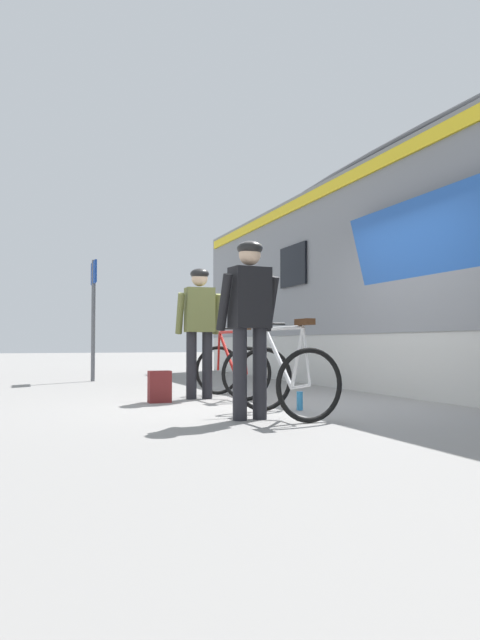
{
  "coord_description": "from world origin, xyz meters",
  "views": [
    {
      "loc": [
        -3.21,
        -6.57,
        0.75
      ],
      "look_at": [
        -0.55,
        0.53,
        1.05
      ],
      "focal_mm": 32.98,
      "sensor_mm": 36.0,
      "label": 1
    }
  ],
  "objects_px": {
    "cyclist_near_in_dark": "(250,312)",
    "backpack_on_platform": "(160,387)",
    "train_car": "(473,263)",
    "bicycle_far_red": "(232,368)",
    "water_bottle_near_the_bikes": "(300,401)",
    "platform_sign_post": "(94,299)",
    "cyclist_far_in_olive": "(199,321)",
    "bicycle_near_white": "(285,377)"
  },
  "relations": [
    {
      "from": "backpack_on_platform",
      "to": "train_car",
      "type": "bearing_deg",
      "value": -1.35
    },
    {
      "from": "train_car",
      "to": "cyclist_far_in_olive",
      "type": "xyz_separation_m",
      "value": [
        -4.18,
        0.53,
        -0.91
      ]
    },
    {
      "from": "cyclist_far_in_olive",
      "to": "train_car",
      "type": "bearing_deg",
      "value": -7.18
    },
    {
      "from": "train_car",
      "to": "bicycle_near_white",
      "type": "xyz_separation_m",
      "value": [
        -3.91,
        -1.63,
        -1.56
      ]
    },
    {
      "from": "backpack_on_platform",
      "to": "water_bottle_near_the_bikes",
      "type": "relative_size",
      "value": 1.92
    },
    {
      "from": "bicycle_far_red",
      "to": "backpack_on_platform",
      "type": "height_order",
      "value": "bicycle_far_red"
    },
    {
      "from": "bicycle_far_red",
      "to": "platform_sign_post",
      "type": "bearing_deg",
      "value": 108.17
    },
    {
      "from": "cyclist_far_in_olive",
      "to": "water_bottle_near_the_bikes",
      "type": "bearing_deg",
      "value": -67.89
    },
    {
      "from": "cyclist_far_in_olive",
      "to": "bicycle_near_white",
      "type": "xyz_separation_m",
      "value": [
        0.27,
        -2.15,
        -0.65
      ]
    },
    {
      "from": "cyclist_near_in_dark",
      "to": "bicycle_near_white",
      "type": "distance_m",
      "value": 0.78
    },
    {
      "from": "cyclist_far_in_olive",
      "to": "bicycle_near_white",
      "type": "distance_m",
      "value": 2.27
    },
    {
      "from": "cyclist_far_in_olive",
      "to": "backpack_on_platform",
      "type": "height_order",
      "value": "cyclist_far_in_olive"
    },
    {
      "from": "train_car",
      "to": "cyclist_far_in_olive",
      "type": "bearing_deg",
      "value": 172.82
    },
    {
      "from": "bicycle_near_white",
      "to": "water_bottle_near_the_bikes",
      "type": "distance_m",
      "value": 0.7
    },
    {
      "from": "water_bottle_near_the_bikes",
      "to": "cyclist_far_in_olive",
      "type": "bearing_deg",
      "value": 112.11
    },
    {
      "from": "cyclist_far_in_olive",
      "to": "water_bottle_near_the_bikes",
      "type": "xyz_separation_m",
      "value": [
        0.68,
        -1.67,
        -0.95
      ]
    },
    {
      "from": "cyclist_near_in_dark",
      "to": "bicycle_far_red",
      "type": "distance_m",
      "value": 2.43
    },
    {
      "from": "train_car",
      "to": "backpack_on_platform",
      "type": "relative_size",
      "value": 41.16
    },
    {
      "from": "cyclist_near_in_dark",
      "to": "platform_sign_post",
      "type": "bearing_deg",
      "value": 96.76
    },
    {
      "from": "cyclist_near_in_dark",
      "to": "cyclist_far_in_olive",
      "type": "bearing_deg",
      "value": 86.18
    },
    {
      "from": "bicycle_near_white",
      "to": "backpack_on_platform",
      "type": "bearing_deg",
      "value": 115.2
    },
    {
      "from": "water_bottle_near_the_bikes",
      "to": "platform_sign_post",
      "type": "bearing_deg",
      "value": 105.08
    },
    {
      "from": "train_car",
      "to": "cyclist_near_in_dark",
      "type": "height_order",
      "value": "train_car"
    },
    {
      "from": "bicycle_near_white",
      "to": "water_bottle_near_the_bikes",
      "type": "relative_size",
      "value": 5.27
    },
    {
      "from": "bicycle_near_white",
      "to": "bicycle_far_red",
      "type": "distance_m",
      "value": 2.18
    },
    {
      "from": "cyclist_far_in_olive",
      "to": "bicycle_far_red",
      "type": "height_order",
      "value": "cyclist_far_in_olive"
    },
    {
      "from": "backpack_on_platform",
      "to": "cyclist_far_in_olive",
      "type": "bearing_deg",
      "value": 26.67
    },
    {
      "from": "train_car",
      "to": "backpack_on_platform",
      "type": "distance_m",
      "value": 5.11
    },
    {
      "from": "train_car",
      "to": "bicycle_far_red",
      "type": "bearing_deg",
      "value": 171.65
    },
    {
      "from": "water_bottle_near_the_bikes",
      "to": "platform_sign_post",
      "type": "xyz_separation_m",
      "value": [
        -1.6,
        5.93,
        1.52
      ]
    },
    {
      "from": "backpack_on_platform",
      "to": "platform_sign_post",
      "type": "relative_size",
      "value": 0.17
    },
    {
      "from": "bicycle_far_red",
      "to": "backpack_on_platform",
      "type": "distance_m",
      "value": 1.14
    },
    {
      "from": "bicycle_far_red",
      "to": "water_bottle_near_the_bikes",
      "type": "relative_size",
      "value": 5.3
    },
    {
      "from": "cyclist_near_in_dark",
      "to": "bicycle_far_red",
      "type": "relative_size",
      "value": 1.59
    },
    {
      "from": "bicycle_near_white",
      "to": "water_bottle_near_the_bikes",
      "type": "xyz_separation_m",
      "value": [
        0.41,
        0.49,
        -0.3
      ]
    },
    {
      "from": "bicycle_near_white",
      "to": "train_car",
      "type": "bearing_deg",
      "value": 22.57
    },
    {
      "from": "cyclist_near_in_dark",
      "to": "cyclist_far_in_olive",
      "type": "distance_m",
      "value": 2.24
    },
    {
      "from": "bicycle_far_red",
      "to": "platform_sign_post",
      "type": "height_order",
      "value": "platform_sign_post"
    },
    {
      "from": "cyclist_near_in_dark",
      "to": "backpack_on_platform",
      "type": "bearing_deg",
      "value": 103.23
    },
    {
      "from": "cyclist_near_in_dark",
      "to": "backpack_on_platform",
      "type": "height_order",
      "value": "cyclist_near_in_dark"
    },
    {
      "from": "cyclist_near_in_dark",
      "to": "backpack_on_platform",
      "type": "relative_size",
      "value": 4.4
    },
    {
      "from": "cyclist_near_in_dark",
      "to": "water_bottle_near_the_bikes",
      "type": "height_order",
      "value": "cyclist_near_in_dark"
    }
  ]
}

